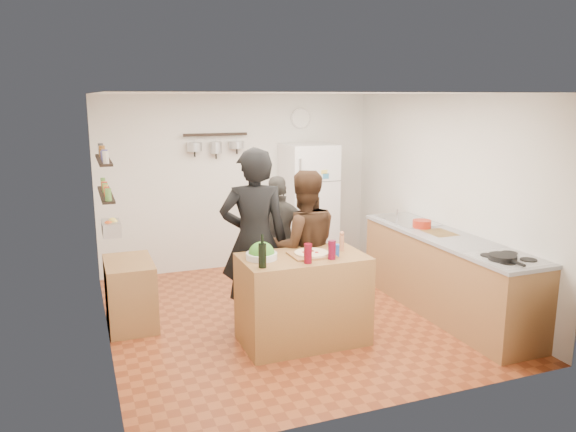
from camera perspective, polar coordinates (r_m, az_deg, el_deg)
name	(u,v)px	position (r m, az deg, el deg)	size (l,w,h in m)	color
room_shell	(279,203)	(6.55, -0.90, 1.35)	(4.20, 4.20, 4.20)	brown
prep_island	(303,299)	(5.75, 1.52, -8.43)	(1.25, 0.72, 0.91)	olive
pizza_board	(311,255)	(5.62, 2.38, -3.95)	(0.42, 0.34, 0.02)	brown
pizza	(311,253)	(5.62, 2.38, -3.76)	(0.34, 0.34, 0.02)	beige
salad_bowl	(262,256)	(5.51, -2.70, -4.07)	(0.31, 0.31, 0.06)	silver
wine_bottle	(262,256)	(5.21, -2.62, -4.05)	(0.08, 0.08, 0.23)	black
wine_glass_near	(308,253)	(5.35, 2.04, -3.82)	(0.08, 0.08, 0.19)	#5E0814
wine_glass_far	(332,250)	(5.50, 4.47, -3.44)	(0.08, 0.08, 0.19)	#55071D
pepper_mill	(342,243)	(5.81, 5.47, -2.73)	(0.05, 0.05, 0.16)	#A86846
salt_canister	(336,250)	(5.61, 4.86, -3.48)	(0.07, 0.07, 0.12)	#1B4296
person_left	(254,241)	(5.92, -3.46, -2.50)	(0.72, 0.47, 1.97)	black
person_center	(304,247)	(6.15, 1.59, -3.21)	(0.83, 0.64, 1.70)	black
person_back	(279,241)	(6.68, -0.95, -2.57)	(0.92, 0.38, 1.56)	#312F2B
counter_run	(446,275)	(6.74, 15.75, -5.83)	(0.63, 2.63, 0.90)	#9E7042
stove_top	(508,259)	(5.91, 21.46, -4.09)	(0.60, 0.62, 0.02)	white
skillet	(503,257)	(5.82, 20.96, -3.95)	(0.27, 0.27, 0.05)	black
sink	(407,221)	(7.29, 12.01, -0.50)	(0.50, 0.80, 0.03)	silver
cutting_board	(440,233)	(6.74, 15.15, -1.73)	(0.30, 0.40, 0.02)	olive
red_bowl	(422,224)	(6.93, 13.44, -0.79)	(0.22, 0.22, 0.09)	#A32412
fridge	(309,206)	(8.21, 2.10, 1.05)	(0.70, 0.68, 1.80)	white
wall_clock	(300,118)	(8.37, 1.27, 9.89)	(0.30, 0.30, 0.03)	silver
spice_shelf_lower	(106,194)	(5.95, -18.01, 2.09)	(0.12, 1.00, 0.03)	black
spice_shelf_upper	(104,160)	(5.90, -18.23, 5.44)	(0.12, 1.00, 0.03)	black
produce_basket	(111,228)	(6.02, -17.51, -1.17)	(0.18, 0.35, 0.14)	silver
side_table	(130,293)	(6.41, -15.73, -7.57)	(0.50, 0.80, 0.73)	olive
pot_rack	(216,134)	(7.90, -7.37, 8.21)	(0.90, 0.04, 0.04)	black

